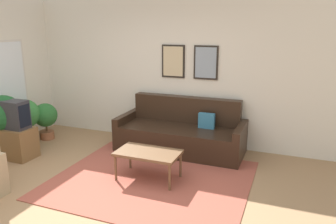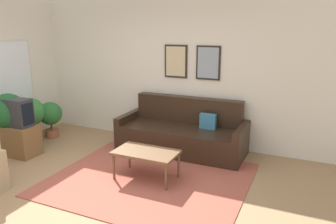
{
  "view_description": "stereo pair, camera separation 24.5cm",
  "coord_description": "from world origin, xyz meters",
  "px_view_note": "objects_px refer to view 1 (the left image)",
  "views": [
    {
      "loc": [
        2.33,
        -3.15,
        2.19
      ],
      "look_at": [
        0.49,
        1.55,
        0.85
      ],
      "focal_mm": 35.0,
      "sensor_mm": 36.0,
      "label": 1
    },
    {
      "loc": [
        2.56,
        -3.06,
        2.19
      ],
      "look_at": [
        0.49,
        1.55,
        0.85
      ],
      "focal_mm": 35.0,
      "sensor_mm": 36.0,
      "label": 2
    }
  ],
  "objects_px": {
    "coffee_table": "(148,154)",
    "potted_plant_tall": "(4,117)",
    "couch": "(181,134)",
    "tv": "(10,114)"
  },
  "relations": [
    {
      "from": "couch",
      "to": "tv",
      "type": "relative_size",
      "value": 3.51
    },
    {
      "from": "coffee_table",
      "to": "tv",
      "type": "distance_m",
      "value": 2.52
    },
    {
      "from": "couch",
      "to": "coffee_table",
      "type": "height_order",
      "value": "couch"
    },
    {
      "from": "couch",
      "to": "potted_plant_tall",
      "type": "relative_size",
      "value": 2.13
    },
    {
      "from": "couch",
      "to": "tv",
      "type": "distance_m",
      "value": 2.92
    },
    {
      "from": "couch",
      "to": "coffee_table",
      "type": "relative_size",
      "value": 2.45
    },
    {
      "from": "tv",
      "to": "potted_plant_tall",
      "type": "relative_size",
      "value": 0.61
    },
    {
      "from": "potted_plant_tall",
      "to": "tv",
      "type": "bearing_deg",
      "value": -13.06
    },
    {
      "from": "coffee_table",
      "to": "potted_plant_tall",
      "type": "relative_size",
      "value": 0.87
    },
    {
      "from": "coffee_table",
      "to": "potted_plant_tall",
      "type": "height_order",
      "value": "potted_plant_tall"
    }
  ]
}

